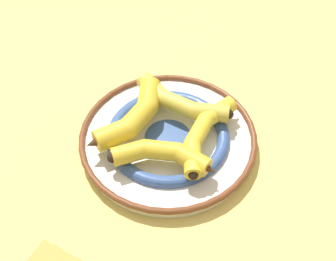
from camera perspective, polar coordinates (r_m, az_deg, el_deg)
name	(u,v)px	position (r m, az deg, el deg)	size (l,w,h in m)	color
ground_plane	(157,166)	(0.84, -1.37, -4.36)	(2.80, 2.80, 0.00)	#E5CC6B
decorative_bowl	(168,138)	(0.86, 0.00, -0.96)	(0.33, 0.33, 0.03)	white
banana_a	(204,132)	(0.82, 4.44, -0.20)	(0.16, 0.14, 0.03)	yellow
banana_b	(163,154)	(0.79, -0.59, -2.94)	(0.17, 0.12, 0.03)	gold
banana_c	(133,117)	(0.84, -4.32, 1.61)	(0.18, 0.13, 0.04)	gold
banana_d	(179,101)	(0.87, 1.29, 3.58)	(0.14, 0.18, 0.03)	gold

